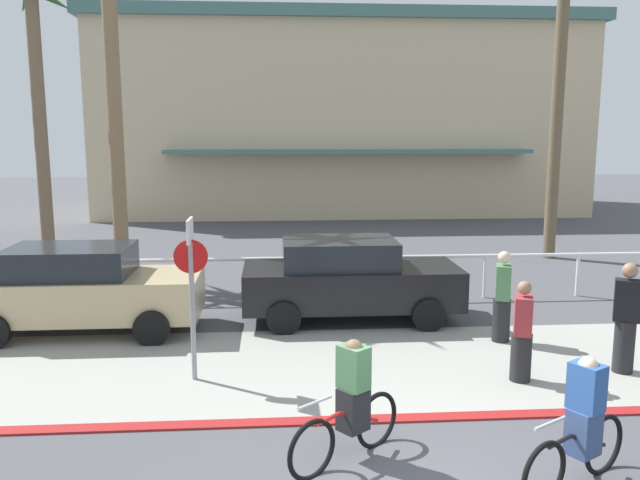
{
  "coord_description": "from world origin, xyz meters",
  "views": [
    {
      "loc": [
        -1.56,
        -5.96,
        3.87
      ],
      "look_at": [
        -0.68,
        6.0,
        1.84
      ],
      "focal_mm": 36.4,
      "sensor_mm": 36.0,
      "label": 1
    }
  ],
  "objects_px": {
    "palm_tree_4": "(563,25)",
    "cyclist_red_1": "(350,403)",
    "stop_sign_bike_lane": "(191,276)",
    "car_black_2": "(348,279)",
    "cyclist_black_0": "(581,426)",
    "palm_tree_2": "(36,65)",
    "palm_tree_3": "(111,27)",
    "pedestrian_1": "(522,336)",
    "pedestrian_2": "(502,300)",
    "pedestrian_0": "(626,322)",
    "car_tan_1": "(82,288)"
  },
  "relations": [
    {
      "from": "palm_tree_2",
      "to": "pedestrian_1",
      "type": "bearing_deg",
      "value": -42.06
    },
    {
      "from": "stop_sign_bike_lane",
      "to": "car_black_2",
      "type": "relative_size",
      "value": 0.58
    },
    {
      "from": "car_tan_1",
      "to": "cyclist_black_0",
      "type": "xyz_separation_m",
      "value": [
        7.02,
        -6.04,
        -0.18
      ]
    },
    {
      "from": "stop_sign_bike_lane",
      "to": "pedestrian_1",
      "type": "distance_m",
      "value": 5.18
    },
    {
      "from": "stop_sign_bike_lane",
      "to": "palm_tree_2",
      "type": "bearing_deg",
      "value": 120.18
    },
    {
      "from": "pedestrian_2",
      "to": "stop_sign_bike_lane",
      "type": "bearing_deg",
      "value": -164.8
    },
    {
      "from": "car_tan_1",
      "to": "cyclist_red_1",
      "type": "bearing_deg",
      "value": -49.07
    },
    {
      "from": "palm_tree_3",
      "to": "pedestrian_2",
      "type": "relative_size",
      "value": 5.14
    },
    {
      "from": "stop_sign_bike_lane",
      "to": "palm_tree_4",
      "type": "distance_m",
      "value": 14.47
    },
    {
      "from": "stop_sign_bike_lane",
      "to": "car_tan_1",
      "type": "height_order",
      "value": "stop_sign_bike_lane"
    },
    {
      "from": "palm_tree_2",
      "to": "car_black_2",
      "type": "bearing_deg",
      "value": -35.59
    },
    {
      "from": "stop_sign_bike_lane",
      "to": "cyclist_black_0",
      "type": "distance_m",
      "value": 5.79
    },
    {
      "from": "cyclist_black_0",
      "to": "pedestrian_2",
      "type": "height_order",
      "value": "pedestrian_2"
    },
    {
      "from": "palm_tree_3",
      "to": "pedestrian_2",
      "type": "bearing_deg",
      "value": -32.02
    },
    {
      "from": "cyclist_black_0",
      "to": "pedestrian_0",
      "type": "bearing_deg",
      "value": 54.56
    },
    {
      "from": "palm_tree_4",
      "to": "pedestrian_0",
      "type": "xyz_separation_m",
      "value": [
        -2.88,
        -9.5,
        -6.07
      ]
    },
    {
      "from": "palm_tree_4",
      "to": "pedestrian_0",
      "type": "height_order",
      "value": "palm_tree_4"
    },
    {
      "from": "palm_tree_2",
      "to": "car_black_2",
      "type": "xyz_separation_m",
      "value": [
        7.87,
        -5.63,
        -4.76
      ]
    },
    {
      "from": "stop_sign_bike_lane",
      "to": "car_tan_1",
      "type": "distance_m",
      "value": 3.69
    },
    {
      "from": "cyclist_black_0",
      "to": "pedestrian_2",
      "type": "bearing_deg",
      "value": 80.08
    },
    {
      "from": "palm_tree_3",
      "to": "car_tan_1",
      "type": "bearing_deg",
      "value": -89.0
    },
    {
      "from": "pedestrian_1",
      "to": "cyclist_black_0",
      "type": "bearing_deg",
      "value": -99.34
    },
    {
      "from": "cyclist_red_1",
      "to": "pedestrian_0",
      "type": "relative_size",
      "value": 0.83
    },
    {
      "from": "stop_sign_bike_lane",
      "to": "car_black_2",
      "type": "height_order",
      "value": "stop_sign_bike_lane"
    },
    {
      "from": "pedestrian_1",
      "to": "pedestrian_2",
      "type": "distance_m",
      "value": 1.93
    },
    {
      "from": "cyclist_black_0",
      "to": "pedestrian_1",
      "type": "distance_m",
      "value": 3.01
    },
    {
      "from": "palm_tree_2",
      "to": "palm_tree_4",
      "type": "xyz_separation_m",
      "value": [
        14.84,
        0.57,
        1.29
      ]
    },
    {
      "from": "pedestrian_2",
      "to": "cyclist_black_0",
      "type": "bearing_deg",
      "value": -99.92
    },
    {
      "from": "car_tan_1",
      "to": "cyclist_black_0",
      "type": "height_order",
      "value": "car_tan_1"
    },
    {
      "from": "stop_sign_bike_lane",
      "to": "pedestrian_2",
      "type": "bearing_deg",
      "value": 15.2
    },
    {
      "from": "pedestrian_0",
      "to": "pedestrian_2",
      "type": "xyz_separation_m",
      "value": [
        -1.43,
        1.66,
        -0.05
      ]
    },
    {
      "from": "palm_tree_4",
      "to": "cyclist_red_1",
      "type": "distance_m",
      "value": 15.47
    },
    {
      "from": "car_black_2",
      "to": "cyclist_red_1",
      "type": "distance_m",
      "value": 5.78
    },
    {
      "from": "stop_sign_bike_lane",
      "to": "palm_tree_4",
      "type": "height_order",
      "value": "palm_tree_4"
    },
    {
      "from": "car_tan_1",
      "to": "pedestrian_0",
      "type": "height_order",
      "value": "pedestrian_0"
    },
    {
      "from": "palm_tree_2",
      "to": "pedestrian_2",
      "type": "relative_size",
      "value": 4.54
    },
    {
      "from": "palm_tree_3",
      "to": "pedestrian_0",
      "type": "relative_size",
      "value": 4.85
    },
    {
      "from": "stop_sign_bike_lane",
      "to": "palm_tree_3",
      "type": "bearing_deg",
      "value": 111.22
    },
    {
      "from": "palm_tree_3",
      "to": "car_black_2",
      "type": "bearing_deg",
      "value": -32.19
    },
    {
      "from": "car_tan_1",
      "to": "pedestrian_1",
      "type": "bearing_deg",
      "value": -22.28
    },
    {
      "from": "cyclist_black_0",
      "to": "pedestrian_0",
      "type": "xyz_separation_m",
      "value": [
        2.28,
        3.2,
        0.15
      ]
    },
    {
      "from": "car_black_2",
      "to": "pedestrian_2",
      "type": "height_order",
      "value": "pedestrian_2"
    },
    {
      "from": "palm_tree_4",
      "to": "pedestrian_2",
      "type": "distance_m",
      "value": 10.84
    },
    {
      "from": "palm_tree_3",
      "to": "cyclist_black_0",
      "type": "distance_m",
      "value": 13.34
    },
    {
      "from": "pedestrian_2",
      "to": "car_tan_1",
      "type": "bearing_deg",
      "value": 171.49
    },
    {
      "from": "palm_tree_4",
      "to": "cyclist_red_1",
      "type": "xyz_separation_m",
      "value": [
        -7.61,
        -11.94,
        -6.23
      ]
    },
    {
      "from": "pedestrian_2",
      "to": "palm_tree_2",
      "type": "bearing_deg",
      "value": 145.36
    },
    {
      "from": "car_tan_1",
      "to": "pedestrian_2",
      "type": "xyz_separation_m",
      "value": [
        7.87,
        -1.18,
        -0.08
      ]
    },
    {
      "from": "cyclist_black_0",
      "to": "pedestrian_1",
      "type": "xyz_separation_m",
      "value": [
        0.49,
        2.96,
        0.04
      ]
    },
    {
      "from": "palm_tree_4",
      "to": "car_black_2",
      "type": "bearing_deg",
      "value": -138.32
    }
  ]
}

